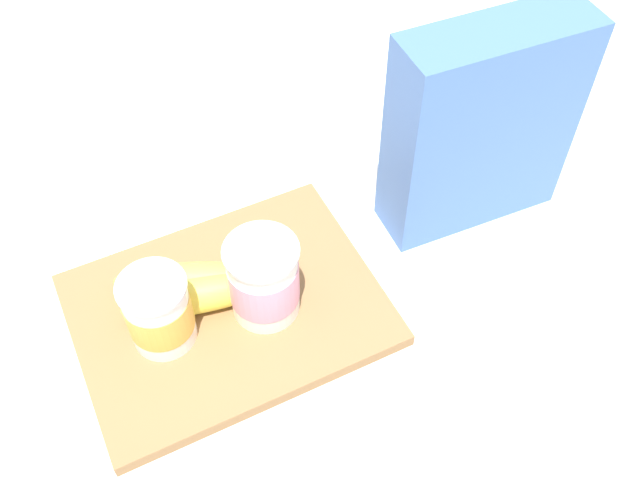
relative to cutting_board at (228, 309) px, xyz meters
name	(u,v)px	position (x,y,z in m)	size (l,w,h in m)	color
ground_plane	(229,314)	(0.00, 0.00, -0.01)	(2.40, 2.40, 0.00)	silver
cutting_board	(228,309)	(0.00, 0.00, 0.00)	(0.32, 0.24, 0.02)	olive
cereal_box	(481,128)	(-0.31, -0.02, 0.12)	(0.21, 0.07, 0.25)	#4770B7
yogurt_cup_front	(264,280)	(-0.04, 0.02, 0.06)	(0.08, 0.08, 0.10)	white
yogurt_cup_back	(159,311)	(0.07, 0.01, 0.05)	(0.07, 0.07, 0.09)	white
banana_bunch	(200,287)	(0.02, -0.02, 0.03)	(0.18, 0.11, 0.04)	#EADA49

